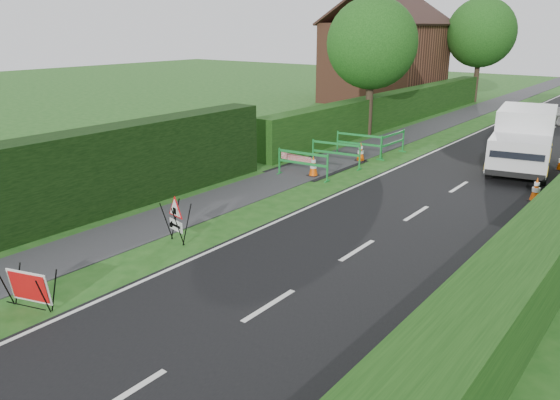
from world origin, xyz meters
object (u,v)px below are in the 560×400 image
Objects in this scene: red_rect_sign at (29,288)px; triangle_sign at (175,216)px; hatchback_car at (538,114)px; works_van at (523,139)px.

triangle_sign is (-0.33, 4.08, 0.27)m from red_rect_sign.
triangle_sign reaches higher than red_rect_sign.
triangle_sign is 24.11m from hatchback_car.
triangle_sign is at bearing -77.37° from hatchback_car.
works_van is (4.97, 13.03, 0.49)m from triangle_sign.
red_rect_sign is at bearing -75.66° from hatchback_car.
hatchback_car is at bearing 89.86° from works_van.
works_van reaches higher than red_rect_sign.
red_rect_sign is at bearing -73.86° from triangle_sign.
red_rect_sign is 0.20× the size of works_van.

